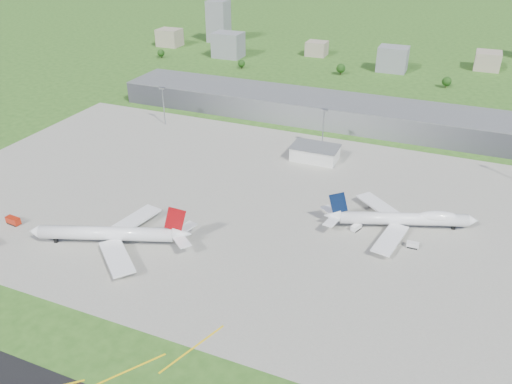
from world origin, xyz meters
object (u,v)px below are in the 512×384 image
at_px(airliner_red_twin, 113,234).
at_px(airliner_blue_quad, 403,219).
at_px(tug_yellow, 123,232).
at_px(crash_tender, 13,221).
at_px(van_white_near, 356,227).
at_px(van_white_far, 413,245).

xyz_separation_m(airliner_red_twin, airliner_blue_quad, (113.04, 60.49, -0.18)).
bearing_deg(tug_yellow, crash_tender, 165.50).
bearing_deg(tug_yellow, van_white_near, -4.07).
height_order(crash_tender, van_white_far, crash_tender).
height_order(airliner_red_twin, crash_tender, airliner_red_twin).
relative_size(van_white_near, van_white_far, 1.17).
xyz_separation_m(airliner_blue_quad, tug_yellow, (-114.06, -52.38, -4.03)).
relative_size(tug_yellow, van_white_near, 0.70).
xyz_separation_m(airliner_red_twin, tug_yellow, (-1.02, 8.11, -4.21)).
height_order(airliner_blue_quad, tug_yellow, airliner_blue_quad).
relative_size(crash_tender, tug_yellow, 1.66).
bearing_deg(van_white_near, airliner_red_twin, 140.23).
bearing_deg(airliner_blue_quad, crash_tender, -178.32).
distance_m(airliner_red_twin, airliner_blue_quad, 128.20).
relative_size(airliner_blue_quad, crash_tender, 9.37).
relative_size(airliner_blue_quad, van_white_far, 12.72).
relative_size(airliner_red_twin, airliner_blue_quad, 1.03).
relative_size(crash_tender, van_white_far, 1.36).
distance_m(airliner_red_twin, van_white_far, 128.16).
bearing_deg(tug_yellow, airliner_red_twin, -111.12).
bearing_deg(van_white_near, van_white_far, -77.74).
xyz_separation_m(airliner_red_twin, crash_tender, (-52.36, -4.50, -3.40)).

